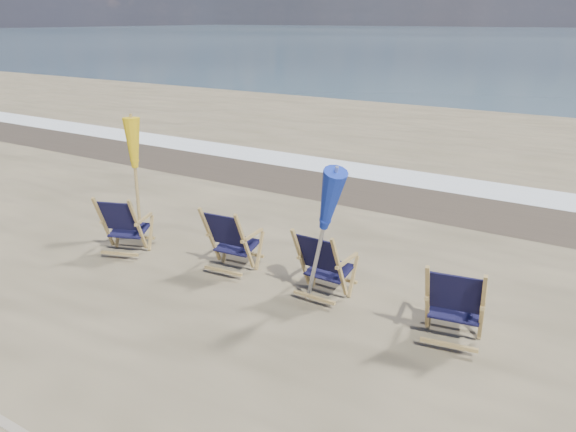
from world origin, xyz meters
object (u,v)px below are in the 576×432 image
at_px(beach_chair_0, 138,227).
at_px(beach_chair_3, 482,311).
at_px(umbrella_blue, 321,195).
at_px(umbrella_yellow, 133,150).
at_px(beach_chair_1, 245,245).
at_px(beach_chair_2, 339,271).

relative_size(beach_chair_0, beach_chair_3, 0.97).
bearing_deg(beach_chair_0, umbrella_blue, 160.55).
relative_size(beach_chair_3, umbrella_yellow, 0.53).
bearing_deg(beach_chair_1, umbrella_blue, 164.72).
bearing_deg(umbrella_blue, umbrella_yellow, 170.71).
xyz_separation_m(beach_chair_0, beach_chair_1, (1.89, 0.30, 0.01)).
bearing_deg(beach_chair_0, beach_chair_3, 160.95).
height_order(beach_chair_0, beach_chair_3, beach_chair_3).
bearing_deg(beach_chair_0, umbrella_yellow, -64.88).
height_order(beach_chair_2, umbrella_yellow, umbrella_yellow).
relative_size(beach_chair_0, beach_chair_2, 1.00).
height_order(beach_chair_0, umbrella_blue, umbrella_blue).
xyz_separation_m(beach_chair_1, beach_chair_3, (3.48, -0.18, 0.00)).
distance_m(beach_chair_0, beach_chair_2, 3.48).
relative_size(beach_chair_1, beach_chair_2, 1.02).
bearing_deg(beach_chair_0, beach_chair_1, 168.77).
distance_m(beach_chair_2, beach_chair_3, 1.89).
relative_size(beach_chair_3, umbrella_blue, 0.52).
height_order(beach_chair_2, beach_chair_3, beach_chair_3).
bearing_deg(beach_chair_3, beach_chair_2, -13.53).
relative_size(beach_chair_2, umbrella_blue, 0.50).
bearing_deg(umbrella_yellow, beach_chair_2, -6.10).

